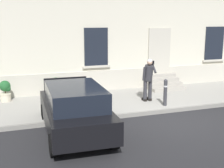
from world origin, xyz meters
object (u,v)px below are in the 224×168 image
(bollard_near_person, at_px, (165,91))
(planter_cream, at_px, (5,90))
(planter_charcoal, at_px, (56,87))
(person_on_phone, at_px, (148,77))
(hatchback_car_black, at_px, (75,109))

(bollard_near_person, relative_size, planter_cream, 1.22)
(planter_charcoal, bearing_deg, person_on_phone, -28.61)
(hatchback_car_black, distance_m, person_on_phone, 4.12)
(person_on_phone, bearing_deg, hatchback_car_black, -145.38)
(hatchback_car_black, bearing_deg, planter_charcoal, 88.95)
(planter_charcoal, bearing_deg, planter_cream, -179.74)
(hatchback_car_black, xyz_separation_m, planter_charcoal, (0.07, 4.02, -0.18))
(planter_cream, bearing_deg, bollard_near_person, -24.72)
(hatchback_car_black, bearing_deg, bollard_near_person, 19.43)
(hatchback_car_black, height_order, planter_charcoal, hatchback_car_black)
(person_on_phone, xyz_separation_m, planter_charcoal, (-3.41, 1.86, -0.54))
(bollard_near_person, relative_size, planter_charcoal, 1.22)
(hatchback_car_black, height_order, planter_cream, hatchback_car_black)
(person_on_phone, height_order, planter_cream, person_on_phone)
(person_on_phone, distance_m, planter_charcoal, 3.92)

